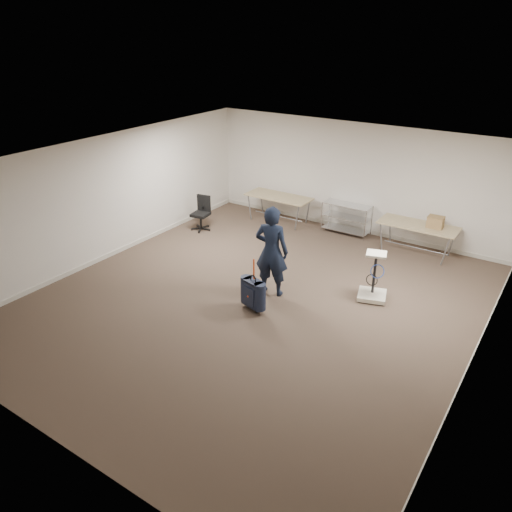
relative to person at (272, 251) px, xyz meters
The scene contains 10 objects.
ground 1.03m from the person, 99.93° to the right, with size 9.00×9.00×0.00m, color #45372A.
room_shell 1.30m from the person, 94.57° to the left, with size 8.00×9.00×9.00m.
folding_table_left 4.04m from the person, 119.32° to the left, with size 1.80×0.75×0.73m.
folding_table_right 3.97m from the person, 62.59° to the left, with size 1.80×0.75×0.73m.
wire_shelf 3.80m from the person, 91.15° to the left, with size 1.22×0.47×0.80m.
person is the anchor object (origin of this frame).
suitcase 0.95m from the person, 84.55° to the right, with size 0.44×0.32×1.07m.
office_chair 3.92m from the person, 150.57° to the left, with size 0.54×0.54×0.90m.
equipment_cart 2.12m from the person, 27.46° to the left, with size 0.68×0.68×0.99m.
cardboard_box 4.17m from the person, 58.49° to the left, with size 0.35×0.26×0.26m, color olive.
Camera 1 is at (4.74, -7.11, 4.99)m, focal length 35.00 mm.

